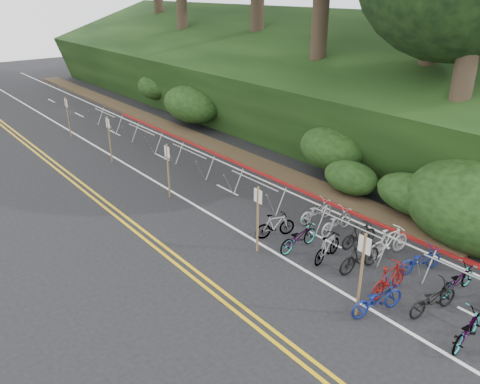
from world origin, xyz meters
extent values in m
plane|color=black|center=(0.00, 0.00, 0.00)|extent=(120.00, 120.00, 0.00)
cube|color=gold|center=(-2.15, 10.00, 0.00)|extent=(0.12, 80.00, 0.01)
cube|color=gold|center=(-1.85, 10.00, 0.00)|extent=(0.12, 80.00, 0.01)
cube|color=silver|center=(1.00, 10.00, 0.00)|extent=(0.12, 80.00, 0.01)
cube|color=silver|center=(5.20, 10.00, 0.00)|extent=(0.12, 80.00, 0.01)
cube|color=silver|center=(3.10, 4.00, 0.00)|extent=(0.10, 1.60, 0.01)
cube|color=silver|center=(3.10, 10.00, 0.00)|extent=(0.10, 1.60, 0.01)
cube|color=silver|center=(3.10, 16.00, 0.00)|extent=(0.10, 1.60, 0.01)
cube|color=silver|center=(3.10, 22.00, 0.00)|extent=(0.10, 1.60, 0.01)
cube|color=silver|center=(3.10, 28.00, 0.00)|extent=(0.10, 1.60, 0.01)
cube|color=silver|center=(3.10, 34.00, 0.00)|extent=(0.10, 1.60, 0.01)
cube|color=maroon|center=(5.70, 12.00, 0.05)|extent=(0.25, 28.00, 0.10)
cube|color=black|center=(13.50, 22.00, 2.80)|extent=(12.32, 44.00, 9.11)
cube|color=#382819|center=(6.40, 22.00, 0.08)|extent=(1.40, 44.00, 0.16)
ellipsoid|color=#284C19|center=(7.20, 3.00, 1.04)|extent=(2.00, 2.80, 1.60)
ellipsoid|color=#284C19|center=(8.00, 8.00, 1.55)|extent=(2.60, 3.64, 2.08)
ellipsoid|color=#284C19|center=(9.20, 14.00, 1.99)|extent=(2.20, 3.08, 1.76)
ellipsoid|color=#284C19|center=(7.80, 20.00, 1.56)|extent=(3.00, 4.20, 2.40)
ellipsoid|color=#284C19|center=(8.50, 26.00, 1.73)|extent=(2.40, 3.36, 1.92)
ellipsoid|color=#284C19|center=(9.80, 30.00, 2.41)|extent=(2.80, 3.92, 2.24)
ellipsoid|color=#284C19|center=(7.00, 6.00, 0.90)|extent=(1.80, 2.52, 1.44)
ellipsoid|color=#284C19|center=(10.00, 18.00, 2.60)|extent=(3.20, 4.48, 2.56)
cylinder|color=#2D2319|center=(9.50, 3.00, 4.38)|extent=(0.84, 0.84, 6.35)
cylinder|color=#2D2319|center=(12.00, 6.00, 6.71)|extent=(0.92, 0.92, 7.82)
cylinder|color=#2D2319|center=(11.00, 12.00, 6.16)|extent=(0.89, 0.89, 7.33)
cylinder|color=#2D2319|center=(13.50, 20.00, 7.35)|extent=(0.94, 0.94, 8.31)
cylinder|color=#2D2319|center=(12.50, 28.00, 6.22)|extent=(0.86, 0.86, 6.84)
cylinder|color=#2D2319|center=(15.00, 36.00, 7.41)|extent=(0.92, 0.92, 7.82)
cylinder|color=#A2A2A4|center=(3.31, -1.31, 1.07)|extent=(0.05, 3.04, 0.05)
cylinder|color=#A2A2A4|center=(3.03, 0.11, 0.53)|extent=(0.54, 0.04, 1.05)
cylinder|color=#A2A2A4|center=(3.59, 0.11, 0.53)|extent=(0.54, 0.04, 1.05)
cylinder|color=#A2A2A4|center=(3.00, 3.00, 1.15)|extent=(0.05, 3.00, 0.05)
cylinder|color=#A2A2A4|center=(2.72, 1.60, 0.57)|extent=(0.58, 0.04, 1.13)
cylinder|color=#A2A2A4|center=(3.28, 1.60, 0.57)|extent=(0.58, 0.04, 1.13)
cylinder|color=#A2A2A4|center=(2.72, 4.40, 0.57)|extent=(0.58, 0.04, 1.13)
cylinder|color=#A2A2A4|center=(3.28, 4.40, 0.57)|extent=(0.58, 0.04, 1.13)
cylinder|color=#A2A2A4|center=(3.00, 8.00, 1.15)|extent=(0.05, 3.00, 0.05)
cylinder|color=#A2A2A4|center=(2.72, 6.60, 0.57)|extent=(0.58, 0.04, 1.13)
cylinder|color=#A2A2A4|center=(3.28, 6.60, 0.57)|extent=(0.58, 0.04, 1.13)
cylinder|color=#A2A2A4|center=(2.72, 9.40, 0.57)|extent=(0.58, 0.04, 1.13)
cylinder|color=#A2A2A4|center=(3.28, 9.40, 0.57)|extent=(0.58, 0.04, 1.13)
cylinder|color=#A2A2A4|center=(3.00, 13.00, 1.15)|extent=(0.05, 3.00, 0.05)
cylinder|color=#A2A2A4|center=(2.72, 11.60, 0.57)|extent=(0.58, 0.04, 1.13)
cylinder|color=#A2A2A4|center=(3.28, 11.60, 0.57)|extent=(0.58, 0.04, 1.13)
cylinder|color=#A2A2A4|center=(2.72, 14.40, 0.57)|extent=(0.58, 0.04, 1.13)
cylinder|color=#A2A2A4|center=(3.28, 14.40, 0.57)|extent=(0.58, 0.04, 1.13)
cylinder|color=#A2A2A4|center=(3.00, 18.00, 1.15)|extent=(0.05, 3.00, 0.05)
cylinder|color=#A2A2A4|center=(2.72, 16.60, 0.57)|extent=(0.58, 0.04, 1.13)
cylinder|color=#A2A2A4|center=(3.28, 16.60, 0.57)|extent=(0.58, 0.04, 1.13)
cylinder|color=#A2A2A4|center=(2.72, 19.40, 0.57)|extent=(0.58, 0.04, 1.13)
cylinder|color=#A2A2A4|center=(3.28, 19.40, 0.57)|extent=(0.58, 0.04, 1.13)
cylinder|color=#A2A2A4|center=(3.00, 23.00, 1.15)|extent=(0.05, 3.00, 0.05)
cylinder|color=#A2A2A4|center=(2.72, 21.60, 0.57)|extent=(0.58, 0.04, 1.13)
cylinder|color=#A2A2A4|center=(3.28, 21.60, 0.57)|extent=(0.58, 0.04, 1.13)
cylinder|color=#A2A2A4|center=(2.72, 24.40, 0.57)|extent=(0.58, 0.04, 1.13)
cylinder|color=#A2A2A4|center=(3.28, 24.40, 0.57)|extent=(0.58, 0.04, 1.13)
cylinder|color=brown|center=(0.49, 0.49, 1.33)|extent=(0.08, 0.08, 2.66)
cube|color=silver|center=(0.49, 0.49, 2.31)|extent=(0.02, 0.40, 0.50)
cylinder|color=brown|center=(0.60, 5.00, 1.25)|extent=(0.08, 0.08, 2.50)
cube|color=silver|center=(0.60, 5.00, 2.15)|extent=(0.02, 0.40, 0.50)
cylinder|color=brown|center=(0.60, 11.00, 1.25)|extent=(0.08, 0.08, 2.50)
cube|color=silver|center=(0.60, 11.00, 2.15)|extent=(0.02, 0.40, 0.50)
cylinder|color=brown|center=(0.60, 17.00, 1.25)|extent=(0.08, 0.08, 2.50)
cube|color=silver|center=(0.60, 17.00, 2.15)|extent=(0.02, 0.40, 0.50)
cylinder|color=brown|center=(0.60, 23.00, 1.25)|extent=(0.08, 0.08, 2.50)
cube|color=silver|center=(0.60, 23.00, 2.15)|extent=(0.02, 0.40, 0.50)
imported|color=navy|center=(0.99, 0.19, 0.48)|extent=(1.03, 1.92, 0.96)
imported|color=slate|center=(1.77, -2.08, 0.45)|extent=(0.77, 1.76, 0.90)
imported|color=black|center=(2.26, -0.82, 0.48)|extent=(0.97, 1.91, 0.96)
imported|color=slate|center=(3.74, -0.76, 0.45)|extent=(0.68, 1.73, 0.90)
imported|color=maroon|center=(2.06, 0.53, 0.53)|extent=(0.52, 1.76, 1.05)
imported|color=navy|center=(3.93, 0.60, 0.44)|extent=(1.03, 1.75, 0.87)
imported|color=black|center=(2.41, 1.89, 0.54)|extent=(0.72, 1.86, 1.09)
imported|color=beige|center=(3.98, 1.85, 0.54)|extent=(0.79, 1.87, 1.09)
imported|color=slate|center=(2.08, 3.02, 0.49)|extent=(0.76, 1.68, 0.98)
imported|color=black|center=(3.66, 2.90, 0.48)|extent=(0.72, 1.65, 0.96)
imported|color=slate|center=(1.83, 4.16, 0.48)|extent=(0.71, 1.86, 0.96)
imported|color=#9E9EA3|center=(3.86, 4.13, 0.47)|extent=(0.73, 1.82, 0.94)
imported|color=slate|center=(1.80, 5.35, 0.48)|extent=(0.93, 1.67, 0.96)
imported|color=#9E9EA3|center=(3.96, 5.25, 0.45)|extent=(0.67, 1.74, 0.90)
camera|label=1|loc=(-9.04, -5.91, 8.71)|focal=35.00mm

